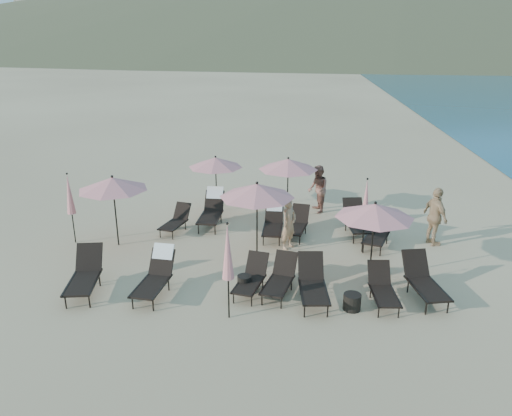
# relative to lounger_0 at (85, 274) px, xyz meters

# --- Properties ---
(ground) EXTENTS (800.00, 800.00, 0.00)m
(ground) POSITION_rel_lounger_0_xyz_m (5.35, 0.31, -0.49)
(ground) COLOR #D6BA8C
(ground) RESTS_ON ground
(lounger_0) EXTENTS (0.97, 1.91, 1.05)m
(lounger_0) POSITION_rel_lounger_0_xyz_m (0.00, 0.00, 0.00)
(lounger_0) COLOR black
(lounger_0) RESTS_ON ground
(lounger_1) EXTENTS (0.84, 1.82, 1.10)m
(lounger_1) POSITION_rel_lounger_0_xyz_m (1.86, 0.10, 0.03)
(lounger_1) COLOR black
(lounger_1) RESTS_ON ground
(lounger_2) EXTENTS (0.91, 1.61, 0.87)m
(lounger_2) POSITION_rel_lounger_0_xyz_m (4.32, 0.34, -0.08)
(lounger_2) COLOR black
(lounger_2) RESTS_ON ground
(lounger_3) EXTENTS (0.81, 1.81, 1.01)m
(lounger_3) POSITION_rel_lounger_0_xyz_m (5.89, 0.04, -0.02)
(lounger_3) COLOR black
(lounger_3) RESTS_ON ground
(lounger_4) EXTENTS (0.68, 1.55, 0.87)m
(lounger_4) POSITION_rel_lounger_0_xyz_m (7.63, 0.05, -0.08)
(lounger_4) COLOR black
(lounger_4) RESTS_ON ground
(lounger_5) EXTENTS (1.00, 1.85, 1.01)m
(lounger_5) POSITION_rel_lounger_0_xyz_m (8.71, 0.42, -0.02)
(lounger_5) COLOR black
(lounger_5) RESTS_ON ground
(lounger_6) EXTENTS (0.92, 1.56, 0.84)m
(lounger_6) POSITION_rel_lounger_0_xyz_m (1.38, 4.32, -0.10)
(lounger_6) COLOR black
(lounger_6) RESTS_ON ground
(lounger_7) EXTENTS (0.75, 1.90, 1.17)m
(lounger_7) POSITION_rel_lounger_0_xyz_m (2.49, 5.09, 0.07)
(lounger_7) COLOR black
(lounger_7) RESTS_ON ground
(lounger_8) EXTENTS (0.66, 1.70, 1.05)m
(lounger_8) POSITION_rel_lounger_0_xyz_m (4.69, 4.21, 0.01)
(lounger_8) COLOR black
(lounger_8) RESTS_ON ground
(lounger_9) EXTENTS (0.90, 1.65, 0.90)m
(lounger_9) POSITION_rel_lounger_0_xyz_m (5.48, 4.27, -0.07)
(lounger_9) COLOR black
(lounger_9) RESTS_ON ground
(lounger_10) EXTENTS (0.92, 1.88, 1.04)m
(lounger_10) POSITION_rel_lounger_0_xyz_m (7.47, 4.60, -0.01)
(lounger_10) COLOR black
(lounger_10) RESTS_ON ground
(lounger_11) EXTENTS (1.16, 1.79, 0.96)m
(lounger_11) POSITION_rel_lounger_0_xyz_m (8.03, 3.67, -0.04)
(lounger_11) COLOR black
(lounger_11) RESTS_ON ground
(lounger_12) EXTENTS (0.97, 1.68, 0.91)m
(lounger_12) POSITION_rel_lounger_0_xyz_m (5.06, 0.33, -0.06)
(lounger_12) COLOR black
(lounger_12) RESTS_ON ground
(umbrella_open_0) EXTENTS (2.15, 2.15, 2.31)m
(umbrella_open_0) POSITION_rel_lounger_0_xyz_m (-0.20, 3.02, 1.55)
(umbrella_open_0) COLOR black
(umbrella_open_0) RESTS_ON ground
(umbrella_open_1) EXTENTS (2.21, 2.21, 2.38)m
(umbrella_open_1) POSITION_rel_lounger_0_xyz_m (4.29, 2.49, 1.61)
(umbrella_open_1) COLOR black
(umbrella_open_1) RESTS_ON ground
(umbrella_open_2) EXTENTS (2.10, 2.10, 2.26)m
(umbrella_open_2) POSITION_rel_lounger_0_xyz_m (7.49, 1.32, 1.50)
(umbrella_open_2) COLOR black
(umbrella_open_2) RESTS_ON ground
(umbrella_open_3) EXTENTS (2.00, 2.00, 2.16)m
(umbrella_open_3) POSITION_rel_lounger_0_xyz_m (2.44, 6.44, 1.41)
(umbrella_open_3) COLOR black
(umbrella_open_3) RESTS_ON ground
(umbrella_open_4) EXTENTS (2.12, 2.12, 2.28)m
(umbrella_open_4) POSITION_rel_lounger_0_xyz_m (5.12, 5.96, 1.52)
(umbrella_open_4) COLOR black
(umbrella_open_4) RESTS_ON ground
(umbrella_closed_0) EXTENTS (0.29, 0.29, 2.44)m
(umbrella_closed_0) POSITION_rel_lounger_0_xyz_m (3.90, -0.96, 1.21)
(umbrella_closed_0) COLOR black
(umbrella_closed_0) RESTS_ON ground
(umbrella_closed_1) EXTENTS (0.28, 0.28, 2.38)m
(umbrella_closed_1) POSITION_rel_lounger_0_xyz_m (7.50, 3.12, 1.16)
(umbrella_closed_1) COLOR black
(umbrella_closed_1) RESTS_ON ground
(umbrella_closed_2) EXTENTS (0.27, 0.27, 2.34)m
(umbrella_closed_2) POSITION_rel_lounger_0_xyz_m (-1.65, 3.10, 1.13)
(umbrella_closed_2) COLOR black
(umbrella_closed_2) RESTS_ON ground
(side_table_0) EXTENTS (0.37, 0.37, 0.47)m
(side_table_0) POSITION_rel_lounger_0_xyz_m (4.14, 0.29, -0.25)
(side_table_0) COLOR black
(side_table_0) RESTS_ON ground
(side_table_1) EXTENTS (0.44, 0.44, 0.41)m
(side_table_1) POSITION_rel_lounger_0_xyz_m (6.85, -0.35, -0.29)
(side_table_1) COLOR black
(side_table_1) RESTS_ON ground
(beachgoer_a) EXTENTS (0.66, 0.71, 1.63)m
(beachgoer_a) POSITION_rel_lounger_0_xyz_m (5.22, 3.24, 0.32)
(beachgoer_a) COLOR tan
(beachgoer_a) RESTS_ON ground
(beachgoer_b) EXTENTS (0.86, 1.00, 1.78)m
(beachgoer_b) POSITION_rel_lounger_0_xyz_m (6.24, 6.69, 0.40)
(beachgoer_b) COLOR #915C4A
(beachgoer_b) RESTS_ON ground
(beachgoer_c) EXTENTS (0.83, 1.20, 1.89)m
(beachgoer_c) POSITION_rel_lounger_0_xyz_m (9.81, 3.89, 0.45)
(beachgoer_c) COLOR tan
(beachgoer_c) RESTS_ON ground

